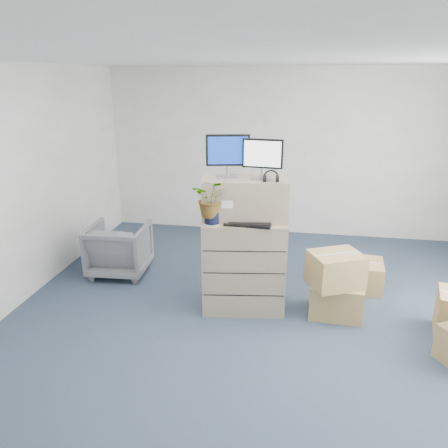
{
  "coord_description": "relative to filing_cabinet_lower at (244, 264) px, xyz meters",
  "views": [
    {
      "loc": [
        0.27,
        -3.9,
        2.67
      ],
      "look_at": [
        -0.48,
        0.4,
        1.16
      ],
      "focal_mm": 35.0,
      "sensor_mm": 36.0,
      "label": 1
    }
  ],
  "objects": [
    {
      "name": "phone_dock",
      "position": [
        -0.09,
        0.05,
        0.6
      ],
      "size": [
        0.08,
        0.07,
        0.15
      ],
      "rotation": [
        0.0,
        0.0,
        0.14
      ],
      "color": "silver",
      "rests_on": "filing_cabinet_lower"
    },
    {
      "name": "filing_cabinet_lower",
      "position": [
        0.0,
        0.0,
        0.0
      ],
      "size": [
        1.02,
        0.71,
        1.1
      ],
      "primitive_type": "cube",
      "rotation": [
        0.0,
        0.0,
        0.14
      ],
      "color": "tan",
      "rests_on": "ground"
    },
    {
      "name": "wall_back",
      "position": [
        0.31,
        2.75,
        0.85
      ],
      "size": [
        6.0,
        0.02,
        2.8
      ],
      "primitive_type": "cube",
      "color": "beige",
      "rests_on": "ground"
    },
    {
      "name": "water_bottle",
      "position": [
        0.08,
        0.08,
        0.67
      ],
      "size": [
        0.07,
        0.07,
        0.25
      ],
      "primitive_type": "cylinder",
      "color": "gray",
      "rests_on": "filing_cabinet_lower"
    },
    {
      "name": "monitor_left",
      "position": [
        -0.2,
        0.05,
        1.29
      ],
      "size": [
        0.48,
        0.23,
        0.48
      ],
      "rotation": [
        0.0,
        0.0,
        0.22
      ],
      "color": "#99999E",
      "rests_on": "filing_cabinet_upper"
    },
    {
      "name": "mouse",
      "position": [
        0.37,
        -0.05,
        0.57
      ],
      "size": [
        0.1,
        0.07,
        0.03
      ],
      "primitive_type": "ellipsoid",
      "rotation": [
        0.0,
        0.0,
        0.13
      ],
      "color": "silver",
      "rests_on": "filing_cabinet_lower"
    },
    {
      "name": "external_drive",
      "position": [
        0.29,
        0.19,
        0.58
      ],
      "size": [
        0.24,
        0.22,
        0.06
      ],
      "primitive_type": "cube",
      "rotation": [
        0.0,
        0.0,
        0.41
      ],
      "color": "black",
      "rests_on": "filing_cabinet_lower"
    },
    {
      "name": "tissue_box",
      "position": [
        0.32,
        0.12,
        0.66
      ],
      "size": [
        0.26,
        0.19,
        0.09
      ],
      "primitive_type": "cube",
      "rotation": [
        0.0,
        0.0,
        0.33
      ],
      "color": "#3D81D2",
      "rests_on": "external_drive"
    },
    {
      "name": "cardboard_boxes",
      "position": [
        1.75,
        -0.09,
        -0.26
      ],
      "size": [
        2.14,
        2.03,
        0.79
      ],
      "color": "olive",
      "rests_on": "ground"
    },
    {
      "name": "ground",
      "position": [
        0.31,
        -0.76,
        -0.55
      ],
      "size": [
        7.0,
        7.0,
        0.0
      ],
      "primitive_type": "plane",
      "color": "#273447",
      "rests_on": "ground"
    },
    {
      "name": "keyboard",
      "position": [
        0.06,
        -0.16,
        0.56
      ],
      "size": [
        0.52,
        0.25,
        0.03
      ],
      "primitive_type": "cube",
      "rotation": [
        0.0,
        0.0,
        -0.07
      ],
      "color": "black",
      "rests_on": "filing_cabinet_lower"
    },
    {
      "name": "headphones",
      "position": [
        0.29,
        -0.06,
        1.07
      ],
      "size": [
        0.17,
        0.04,
        0.17
      ],
      "primitive_type": "torus",
      "rotation": [
        1.57,
        0.0,
        0.14
      ],
      "color": "black",
      "rests_on": "filing_cabinet_upper"
    },
    {
      "name": "office_chair",
      "position": [
        -1.83,
        0.64,
        -0.15
      ],
      "size": [
        0.82,
        0.77,
        0.79
      ],
      "primitive_type": "imported",
      "rotation": [
        0.0,
        0.0,
        3.21
      ],
      "color": "slate",
      "rests_on": "ground"
    },
    {
      "name": "potted_plant",
      "position": [
        -0.33,
        -0.2,
        0.79
      ],
      "size": [
        0.45,
        0.49,
        0.42
      ],
      "rotation": [
        0.0,
        0.0,
        0.14
      ],
      "color": "#99B692",
      "rests_on": "filing_cabinet_lower"
    },
    {
      "name": "monitor_right",
      "position": [
        0.18,
        0.04,
        1.27
      ],
      "size": [
        0.44,
        0.19,
        0.44
      ],
      "rotation": [
        0.0,
        0.0,
        -0.1
      ],
      "color": "#99999E",
      "rests_on": "filing_cabinet_upper"
    },
    {
      "name": "filing_cabinet_upper",
      "position": [
        -0.01,
        0.05,
        0.79
      ],
      "size": [
        1.0,
        0.6,
        0.47
      ],
      "primitive_type": "cube",
      "rotation": [
        0.0,
        0.0,
        0.14
      ],
      "color": "tan",
      "rests_on": "filing_cabinet_lower"
    }
  ]
}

